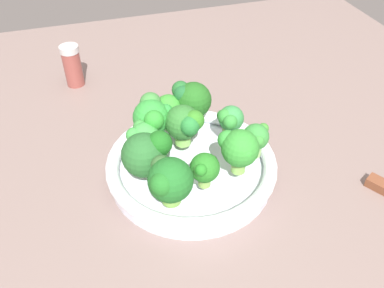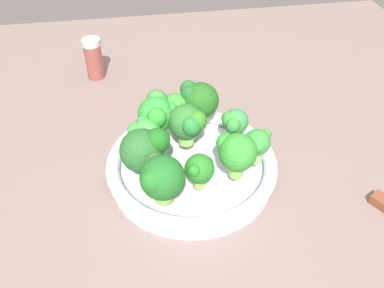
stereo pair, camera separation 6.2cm
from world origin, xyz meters
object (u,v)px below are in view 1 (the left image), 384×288
Objects in this scene: broccoli_floret_0 at (169,180)px; broccoli_floret_8 at (191,100)px; broccoli_floret_6 at (144,137)px; broccoli_floret_4 at (256,138)px; pepper_shaker at (72,66)px; broccoli_floret_9 at (185,124)px; broccoli_floret_5 at (147,152)px; broccoli_floret_1 at (239,148)px; broccoli_floret_10 at (230,120)px; broccoli_floret_7 at (152,116)px; broccoli_floret_3 at (205,168)px; broccoli_floret_2 at (169,110)px; bowl at (192,167)px.

broccoli_floret_8 is (-16.51, 8.13, 0.61)cm from broccoli_floret_0.
broccoli_floret_8 reaches higher than broccoli_floret_6.
broccoli_floret_0 is 0.94× the size of broccoli_floret_8.
pepper_shaker is (-35.98, -25.18, -2.75)cm from broccoli_floret_4.
broccoli_floret_9 is (-0.84, 6.75, 0.36)cm from broccoli_floret_6.
broccoli_floret_8 is (-10.19, 9.68, 0.60)cm from broccoli_floret_5.
broccoli_floret_10 is at bearing 168.47° from broccoli_floret_1.
pepper_shaker is (-38.50, -21.25, -3.79)cm from broccoli_floret_1.
broccoli_floret_8 is at bearing 123.13° from broccoli_floret_6.
broccoli_floret_1 is at bearing 59.60° from broccoli_floret_6.
broccoli_floret_5 is at bearing -166.20° from broccoli_floret_0.
broccoli_floret_9 is at bearing 57.54° from broccoli_floret_7.
broccoli_floret_9 reaches higher than broccoli_floret_3.
broccoli_floret_2 is at bearing -165.02° from broccoli_floret_9.
broccoli_floret_3 is (5.95, 0.06, 5.25)cm from bowl.
broccoli_floret_4 is at bearing 73.65° from broccoli_floret_6.
broccoli_floret_3 is 11.56cm from broccoli_floret_10.
broccoli_floret_2 is 29.19cm from pepper_shaker.
broccoli_floret_3 is 0.92× the size of broccoli_floret_10.
broccoli_floret_5 is at bearing -55.15° from broccoli_floret_9.
broccoli_floret_3 is 15.23cm from broccoli_floret_8.
broccoli_floret_3 is (1.48, -5.66, -1.05)cm from broccoli_floret_1.
broccoli_floret_6 is (5.81, -5.42, 0.18)cm from broccoli_floret_2.
broccoli_floret_0 is 0.96× the size of broccoli_floret_5.
broccoli_floret_4 is 0.64× the size of pepper_shaker.
broccoli_floret_8 is at bearing -141.86° from broccoli_floret_10.
broccoli_floret_2 is 1.11× the size of broccoli_floret_4.
bowl is at bearing 67.09° from broccoli_floret_6.
broccoli_floret_1 reaches higher than bowl.
broccoli_floret_4 is at bearing 110.08° from broccoli_floret_0.
broccoli_floret_0 is at bearing -14.38° from broccoli_floret_2.
broccoli_floret_3 is (-1.55, 5.58, -0.77)cm from broccoli_floret_0.
broccoli_floret_0 reaches higher than broccoli_floret_2.
bowl is at bearing -179.39° from broccoli_floret_3.
broccoli_floret_9 is at bearing -179.40° from bowl.
broccoli_floret_6 is 0.78× the size of broccoli_floret_7.
broccoli_floret_0 is at bearing -50.38° from broccoli_floret_10.
broccoli_floret_4 is 44.00cm from pepper_shaker.
broccoli_floret_6 is (-7.34, -12.51, -0.56)cm from broccoli_floret_1.
broccoli_floret_4 is 0.75× the size of broccoli_floret_5.
broccoli_floret_8 is at bearing 35.93° from pepper_shaker.
broccoli_floret_8 reaches higher than broccoli_floret_4.
broccoli_floret_6 is (-2.87, -6.79, 5.75)cm from bowl.
broccoli_floret_3 is at bearing -38.57° from broccoli_floret_10.
broccoli_floret_2 is 10.29cm from broccoli_floret_10.
broccoli_floret_0 reaches higher than broccoli_floret_9.
broccoli_floret_9 is (-3.71, -0.04, 6.11)cm from bowl.
broccoli_floret_1 is 0.94× the size of broccoli_floret_8.
broccoli_floret_4 is at bearing 46.03° from broccoli_floret_2.
broccoli_floret_8 is at bearing 163.82° from bowl.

